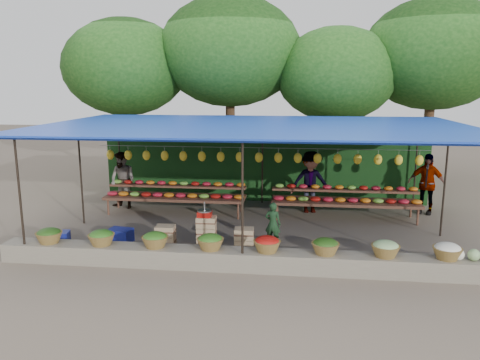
# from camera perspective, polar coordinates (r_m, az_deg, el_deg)

# --- Properties ---
(ground) EXTENTS (60.00, 60.00, 0.00)m
(ground) POSITION_cam_1_polar(r_m,az_deg,el_deg) (12.65, 1.76, -6.02)
(ground) COLOR #65594A
(ground) RESTS_ON ground
(stone_curb) EXTENTS (10.60, 0.55, 0.40)m
(stone_curb) POSITION_cam_1_polar(r_m,az_deg,el_deg) (10.00, 0.39, -9.69)
(stone_curb) COLOR #6F6459
(stone_curb) RESTS_ON ground
(stall_canopy) EXTENTS (10.80, 6.60, 2.82)m
(stall_canopy) POSITION_cam_1_polar(r_m,az_deg,el_deg) (12.17, 1.87, 6.18)
(stall_canopy) COLOR black
(stall_canopy) RESTS_ON ground
(produce_baskets) EXTENTS (8.98, 0.58, 0.34)m
(produce_baskets) POSITION_cam_1_polar(r_m,az_deg,el_deg) (9.89, -0.19, -7.70)
(produce_baskets) COLOR brown
(produce_baskets) RESTS_ON stone_curb
(netting_backdrop) EXTENTS (10.60, 0.06, 2.50)m
(netting_backdrop) POSITION_cam_1_polar(r_m,az_deg,el_deg) (15.41, 2.81, 1.97)
(netting_backdrop) COLOR #194016
(netting_backdrop) RESTS_ON ground
(tree_row) EXTENTS (16.51, 5.50, 7.12)m
(tree_row) POSITION_cam_1_polar(r_m,az_deg,el_deg) (18.12, 5.21, 14.35)
(tree_row) COLOR #372514
(tree_row) RESTS_ON ground
(fruit_table_left) EXTENTS (4.21, 0.95, 0.93)m
(fruit_table_left) POSITION_cam_1_polar(r_m,az_deg,el_deg) (14.19, -7.82, -1.62)
(fruit_table_left) COLOR #4B2B1E
(fruit_table_left) RESTS_ON ground
(fruit_table_right) EXTENTS (4.21, 0.95, 0.93)m
(fruit_table_right) POSITION_cam_1_polar(r_m,az_deg,el_deg) (13.83, 12.69, -2.15)
(fruit_table_right) COLOR #4B2B1E
(fruit_table_right) RESTS_ON ground
(crate_counter) EXTENTS (2.37, 0.36, 0.77)m
(crate_counter) POSITION_cam_1_polar(r_m,az_deg,el_deg) (11.21, -4.25, -6.72)
(crate_counter) COLOR tan
(crate_counter) RESTS_ON ground
(weighing_scale) EXTENTS (0.34, 0.34, 0.36)m
(weighing_scale) POSITION_cam_1_polar(r_m,az_deg,el_deg) (11.05, -4.34, -4.04)
(weighing_scale) COLOR #AB120D
(weighing_scale) RESTS_ON crate_counter
(vendor_seated) EXTENTS (0.44, 0.34, 1.07)m
(vendor_seated) POSITION_cam_1_polar(r_m,az_deg,el_deg) (11.32, 4.03, -5.35)
(vendor_seated) COLOR #1A3B1E
(vendor_seated) RESTS_ON ground
(customer_left) EXTENTS (1.05, 0.95, 1.78)m
(customer_left) POSITION_cam_1_polar(r_m,az_deg,el_deg) (14.99, -14.10, -0.05)
(customer_left) COLOR slate
(customer_left) RESTS_ON ground
(customer_mid) EXTENTS (1.31, 0.90, 1.87)m
(customer_mid) POSITION_cam_1_polar(r_m,az_deg,el_deg) (14.24, 8.58, -0.25)
(customer_mid) COLOR slate
(customer_mid) RESTS_ON ground
(customer_right) EXTENTS (1.16, 0.85, 1.82)m
(customer_right) POSITION_cam_1_polar(r_m,az_deg,el_deg) (15.03, 21.77, -0.42)
(customer_right) COLOR slate
(customer_right) RESTS_ON ground
(blue_crate_front) EXTENTS (0.59, 0.48, 0.31)m
(blue_crate_front) POSITION_cam_1_polar(r_m,az_deg,el_deg) (12.28, -21.33, -6.62)
(blue_crate_front) COLOR navy
(blue_crate_front) RESTS_ON ground
(blue_crate_back) EXTENTS (0.62, 0.49, 0.34)m
(blue_crate_back) POSITION_cam_1_polar(r_m,az_deg,el_deg) (11.98, -14.39, -6.58)
(blue_crate_back) COLOR navy
(blue_crate_back) RESTS_ON ground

